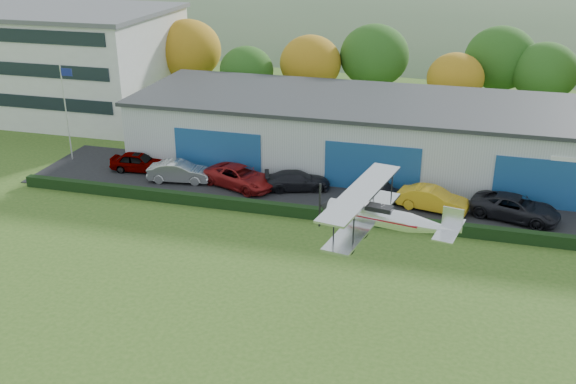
% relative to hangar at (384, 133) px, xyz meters
% --- Properties ---
extents(ground, '(300.00, 300.00, 0.00)m').
position_rel_hangar_xyz_m(ground, '(-5.00, -27.98, -2.66)').
color(ground, '#33571B').
rests_on(ground, ground).
extents(apron, '(48.00, 9.00, 0.05)m').
position_rel_hangar_xyz_m(apron, '(-2.00, -6.98, -2.63)').
color(apron, black).
rests_on(apron, ground).
extents(hedge, '(46.00, 0.60, 0.80)m').
position_rel_hangar_xyz_m(hedge, '(-2.00, -11.78, -2.26)').
color(hedge, black).
rests_on(hedge, ground).
extents(hangar, '(40.60, 12.60, 5.30)m').
position_rel_hangar_xyz_m(hangar, '(0.00, 0.00, 0.00)').
color(hangar, '#B2B7BC').
rests_on(hangar, ground).
extents(office_block, '(20.60, 15.60, 10.40)m').
position_rel_hangar_xyz_m(office_block, '(-33.00, 7.02, 2.56)').
color(office_block, silver).
rests_on(office_block, ground).
extents(flagpole, '(1.05, 0.10, 8.00)m').
position_rel_hangar_xyz_m(flagpole, '(-24.88, -5.98, 2.13)').
color(flagpole, silver).
rests_on(flagpole, ground).
extents(tree_belt, '(75.70, 13.22, 10.12)m').
position_rel_hangar_xyz_m(tree_belt, '(-4.15, 12.64, 2.95)').
color(tree_belt, '#3D2614').
rests_on(tree_belt, ground).
extents(distant_hills, '(430.00, 196.00, 56.00)m').
position_rel_hangar_xyz_m(distant_hills, '(-9.38, 112.02, -15.70)').
color(distant_hills, '#4C6642').
rests_on(distant_hills, ground).
extents(car_0, '(4.59, 2.17, 1.52)m').
position_rel_hangar_xyz_m(car_0, '(-18.37, -6.92, -1.85)').
color(car_0, gray).
rests_on(car_0, apron).
extents(car_1, '(4.96, 2.34, 1.57)m').
position_rel_hangar_xyz_m(car_1, '(-14.33, -8.10, -1.82)').
color(car_1, silver).
rests_on(car_1, apron).
extents(car_2, '(6.28, 4.51, 1.59)m').
position_rel_hangar_xyz_m(car_2, '(-9.52, -7.94, -1.81)').
color(car_2, maroon).
rests_on(car_2, apron).
extents(car_3, '(5.18, 3.40, 1.40)m').
position_rel_hangar_xyz_m(car_3, '(-5.30, -7.25, -1.91)').
color(car_3, black).
rests_on(car_3, apron).
extents(car_4, '(4.18, 2.95, 1.32)m').
position_rel_hangar_xyz_m(car_4, '(0.84, -7.17, -1.95)').
color(car_4, black).
rests_on(car_4, apron).
extents(car_5, '(5.04, 2.58, 1.58)m').
position_rel_hangar_xyz_m(car_5, '(4.60, -8.33, -1.82)').
color(car_5, gold).
rests_on(car_5, apron).
extents(car_6, '(6.22, 4.05, 1.59)m').
position_rel_hangar_xyz_m(car_6, '(10.01, -8.33, -1.81)').
color(car_6, black).
rests_on(car_6, apron).
extents(biplane, '(6.87, 7.84, 2.92)m').
position_rel_hangar_xyz_m(biplane, '(2.77, -23.12, 3.39)').
color(biplane, silver).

